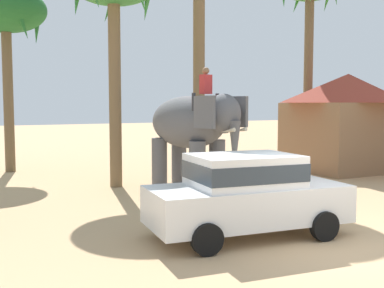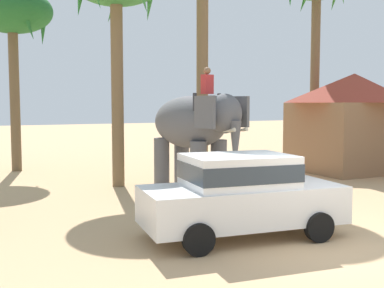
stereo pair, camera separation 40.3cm
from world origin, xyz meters
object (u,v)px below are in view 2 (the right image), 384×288
palm_tree_near_hut (12,15)px  roadside_hut (353,119)px  car_sedan_foreground (241,192)px  elephant_with_mahout (194,127)px

palm_tree_near_hut → roadside_hut: 14.51m
car_sedan_foreground → elephant_with_mahout: bearing=70.9°
car_sedan_foreground → palm_tree_near_hut: bearing=102.0°
palm_tree_near_hut → roadside_hut: bearing=-27.7°
roadside_hut → elephant_with_mahout: bearing=-176.0°
elephant_with_mahout → roadside_hut: (7.76, 0.54, 0.13)m
car_sedan_foreground → palm_tree_near_hut: 13.83m
palm_tree_near_hut → roadside_hut: (12.30, -6.46, -4.18)m
elephant_with_mahout → palm_tree_near_hut: palm_tree_near_hut is taller
palm_tree_near_hut → roadside_hut: size_ratio=1.42×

